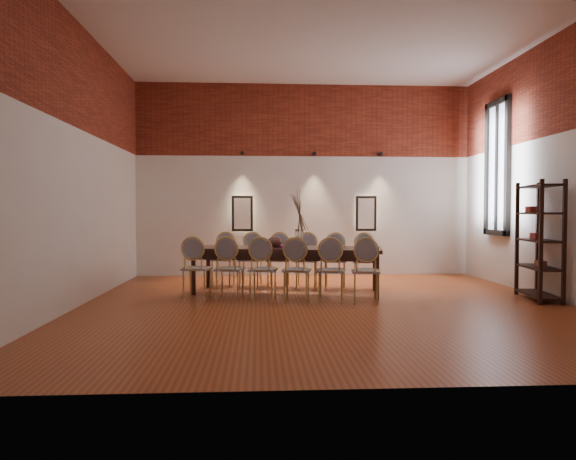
{
  "coord_description": "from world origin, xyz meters",
  "views": [
    {
      "loc": [
        -0.97,
        -7.27,
        1.33
      ],
      "look_at": [
        -0.51,
        0.71,
        1.05
      ],
      "focal_mm": 32.0,
      "sensor_mm": 36.0,
      "label": 1
    }
  ],
  "objects": [
    {
      "name": "chair_far_d",
      "position": [
        -0.11,
        1.82,
        0.47
      ],
      "size": [
        0.52,
        0.52,
        0.94
      ],
      "primitive_type": null,
      "rotation": [
        0.0,
        0.0,
        2.95
      ],
      "color": "tan",
      "rests_on": "floor"
    },
    {
      "name": "book",
      "position": [
        -0.59,
        1.16,
        0.77
      ],
      "size": [
        0.29,
        0.23,
        0.03
      ],
      "primitive_type": "cube",
      "rotation": [
        0.0,
        0.0,
        -0.19
      ],
      "color": "#9D2A81",
      "rests_on": "dining_table"
    },
    {
      "name": "shelving_rack",
      "position": [
        3.28,
        0.25,
        0.9
      ],
      "size": [
        0.52,
        1.04,
        1.8
      ],
      "primitive_type": null,
      "rotation": [
        0.0,
        0.0,
        -0.14
      ],
      "color": "black",
      "rests_on": "floor"
    },
    {
      "name": "ceiling",
      "position": [
        0.0,
        0.0,
        4.01
      ],
      "size": [
        7.0,
        7.0,
        0.02
      ],
      "primitive_type": "cube",
      "color": "silver",
      "rests_on": "ground"
    },
    {
      "name": "window_glass",
      "position": [
        3.46,
        2.0,
        2.15
      ],
      "size": [
        0.02,
        0.78,
        2.38
      ],
      "primitive_type": "cube",
      "color": "silver",
      "rests_on": "wall_right"
    },
    {
      "name": "wall_back",
      "position": [
        0.0,
        3.55,
        2.0
      ],
      "size": [
        7.0,
        0.1,
        4.0
      ],
      "primitive_type": "cube",
      "color": "silver",
      "rests_on": "ground"
    },
    {
      "name": "wall_left",
      "position": [
        -3.55,
        0.0,
        2.0
      ],
      "size": [
        0.1,
        7.0,
        4.0
      ],
      "primitive_type": "cube",
      "color": "silver",
      "rests_on": "ground"
    },
    {
      "name": "chair_far_b",
      "position": [
        -1.11,
        2.01,
        0.47
      ],
      "size": [
        0.52,
        0.52,
        0.94
      ],
      "primitive_type": null,
      "rotation": [
        0.0,
        0.0,
        2.95
      ],
      "color": "tan",
      "rests_on": "floor"
    },
    {
      "name": "chair_near_f",
      "position": [
        0.6,
        0.11,
        0.47
      ],
      "size": [
        0.52,
        0.52,
        0.94
      ],
      "primitive_type": null,
      "rotation": [
        0.0,
        0.0,
        -0.19
      ],
      "color": "tan",
      "rests_on": "floor"
    },
    {
      "name": "wall_front",
      "position": [
        0.0,
        -3.55,
        2.0
      ],
      "size": [
        7.0,
        0.1,
        4.0
      ],
      "primitive_type": "cube",
      "color": "silver",
      "rests_on": "ground"
    },
    {
      "name": "niche_right",
      "position": [
        1.3,
        3.45,
        1.3
      ],
      "size": [
        0.36,
        0.06,
        0.66
      ],
      "primitive_type": "cube",
      "color": "#FFEAC6",
      "rests_on": "wall_back"
    },
    {
      "name": "wall_right",
      "position": [
        3.55,
        0.0,
        2.0
      ],
      "size": [
        0.1,
        7.0,
        4.0
      ],
      "primitive_type": "cube",
      "color": "silver",
      "rests_on": "ground"
    },
    {
      "name": "chair_far_f",
      "position": [
        0.89,
        1.63,
        0.47
      ],
      "size": [
        0.52,
        0.52,
        0.94
      ],
      "primitive_type": null,
      "rotation": [
        0.0,
        0.0,
        2.95
      ],
      "color": "tan",
      "rests_on": "floor"
    },
    {
      "name": "vase",
      "position": [
        -0.3,
        1.07,
        0.9
      ],
      "size": [
        0.14,
        0.14,
        0.3
      ],
      "primitive_type": "cylinder",
      "color": "silver",
      "rests_on": "dining_table"
    },
    {
      "name": "brick_band_right",
      "position": [
        3.48,
        0.0,
        3.25
      ],
      "size": [
        0.02,
        7.0,
        1.5
      ],
      "primitive_type": "cube",
      "color": "maroon",
      "rests_on": "ground"
    },
    {
      "name": "chair_far_c",
      "position": [
        -0.61,
        1.92,
        0.47
      ],
      "size": [
        0.52,
        0.52,
        0.94
      ],
      "primitive_type": null,
      "rotation": [
        0.0,
        0.0,
        2.95
      ],
      "color": "tan",
      "rests_on": "floor"
    },
    {
      "name": "window_mullion",
      "position": [
        3.44,
        2.0,
        2.15
      ],
      "size": [
        0.06,
        0.06,
        2.4
      ],
      "primitive_type": "cube",
      "color": "black",
      "rests_on": "wall_right"
    },
    {
      "name": "spot_fixture_right",
      "position": [
        1.6,
        3.42,
        2.55
      ],
      "size": [
        0.08,
        0.1,
        0.08
      ],
      "primitive_type": "cylinder",
      "rotation": [
        1.57,
        0.0,
        0.0
      ],
      "color": "black",
      "rests_on": "wall_back"
    },
    {
      "name": "window_frame",
      "position": [
        3.44,
        2.0,
        2.15
      ],
      "size": [
        0.08,
        0.9,
        2.5
      ],
      "primitive_type": "cube",
      "color": "black",
      "rests_on": "wall_right"
    },
    {
      "name": "bowl",
      "position": [
        -0.71,
        1.1,
        0.84
      ],
      "size": [
        0.24,
        0.24,
        0.18
      ],
      "primitive_type": "ellipsoid",
      "color": "brown",
      "rests_on": "dining_table"
    },
    {
      "name": "dried_branches",
      "position": [
        -0.3,
        1.07,
        1.35
      ],
      "size": [
        0.5,
        0.5,
        0.7
      ],
      "primitive_type": null,
      "color": "brown",
      "rests_on": "vase"
    },
    {
      "name": "chair_near_b",
      "position": [
        -1.4,
        0.5,
        0.47
      ],
      "size": [
        0.52,
        0.52,
        0.94
      ],
      "primitive_type": null,
      "rotation": [
        0.0,
        0.0,
        -0.19
      ],
      "color": "tan",
      "rests_on": "floor"
    },
    {
      "name": "brick_band_left",
      "position": [
        -3.48,
        0.0,
        3.25
      ],
      "size": [
        0.02,
        7.0,
        1.5
      ],
      "primitive_type": "cube",
      "color": "maroon",
      "rests_on": "ground"
    },
    {
      "name": "chair_near_e",
      "position": [
        0.1,
        0.21,
        0.47
      ],
      "size": [
        0.52,
        0.52,
        0.94
      ],
      "primitive_type": null,
      "rotation": [
        0.0,
        0.0,
        -0.19
      ],
      "color": "tan",
      "rests_on": "floor"
    },
    {
      "name": "spot_fixture_mid",
      "position": [
        0.2,
        3.42,
        2.55
      ],
      "size": [
        0.08,
        0.1,
        0.08
      ],
      "primitive_type": "cylinder",
      "rotation": [
        1.57,
        0.0,
        0.0
      ],
      "color": "black",
      "rests_on": "wall_back"
    },
    {
      "name": "dining_table",
      "position": [
        -0.51,
        1.11,
        0.38
      ],
      "size": [
        3.19,
        1.55,
        0.75
      ],
      "primitive_type": "cube",
      "rotation": [
        0.0,
        0.0,
        -0.19
      ],
      "color": "#381B16",
      "rests_on": "floor"
    },
    {
      "name": "chair_near_c",
      "position": [
        -0.9,
        0.4,
        0.47
      ],
      "size": [
        0.52,
        0.52,
        0.94
      ],
      "primitive_type": null,
      "rotation": [
        0.0,
        0.0,
        -0.19
      ],
      "color": "tan",
      "rests_on": "floor"
    },
    {
      "name": "chair_near_d",
      "position": [
        -0.4,
        0.31,
        0.47
      ],
      "size": [
        0.52,
        0.52,
        0.94
      ],
      "primitive_type": null,
      "rotation": [
        0.0,
        0.0,
        -0.19
      ],
      "color": "tan",
      "rests_on": "floor"
    },
    {
      "name": "brick_band_back",
      "position": [
        0.0,
        3.48,
        3.25
      ],
      "size": [
        7.0,
        0.02,
        1.5
      ],
      "primitive_type": "cube",
      "color": "maroon",
      "rests_on": "ground"
    },
    {
      "name": "floor",
      "position": [
        0.0,
        0.0,
        -0.01
      ],
      "size": [
        7.0,
        7.0,
        0.02
      ],
      "primitive_type": "cube",
      "color": "#9C441E",
      "rests_on": "ground"
    },
    {
      "name": "spot_fixture_left",
      "position": [
        -1.3,
        3.42,
        2.55
      ],
      "size": [
        0.08,
        0.1,
        0.08
      ],
      "primitive_type": "cylinder",
      "rotation": [
        1.57,
        0.0,
        0.0
      ],
      "color": "black",
      "rests_on": "wall_back"
    },
    {
      "name": "chair_far_e",
      "position": [
        0.39,
        1.72,
        0.47
      ],
      "size": [
        0.52,
        0.52,
        0.94
      ],
      "primitive_type": null,
      "rotation": [
        0.0,
        0.0,
        2.95
      ],
      "color": "tan",
      "rests_on": "floor"
    },
    {
      "name": "chair_far_a",
      "position": [
        -1.61,
        2.11,
        0.47
      ],
      "size": [
        0.52,
        0.52,
        0.94
      ],
      "primitive_type": null,
      "rotation": [
        0.0,
        0.0,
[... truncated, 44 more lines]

